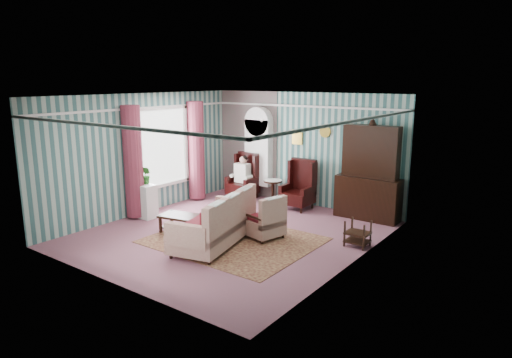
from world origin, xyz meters
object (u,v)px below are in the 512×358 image
Objects in this scene: bookcase at (258,157)px; wingback_left at (243,176)px; wingback_right at (298,185)px; coffee_table at (182,224)px; seated_woman at (243,177)px; round_side_table at (273,191)px; nest_table at (358,233)px; sofa at (214,221)px; plant_stand at (145,201)px; floral_armchair at (264,217)px; dresser_hutch at (369,170)px.

wingback_left is at bearing -122.66° from bookcase.
coffee_table is (-1.04, -3.03, -0.43)m from wingback_right.
wingback_left is 1.75m from wingback_right.
round_side_table is (0.90, 0.15, -0.29)m from seated_woman.
sofa is (-2.34, -1.60, 0.22)m from nest_table.
plant_stand is 1.55m from coffee_table.
nest_table is 0.68× the size of plant_stand.
floral_armchair is at bearing -76.26° from wingback_right.
coffee_table is (-1.59, -0.78, -0.26)m from floral_armchair.
sofa reaches higher than floral_armchair.
plant_stand is (-4.30, -3.02, -0.78)m from dresser_hutch.
nest_table is at bearing -69.19° from sofa.
wingback_left reaches higher than seated_woman.
wingback_right is 1.36× the size of floral_armchair.
bookcase is at bearing 51.41° from floral_armchair.
plant_stand is at bearing 169.63° from coffee_table.
seated_woman is (-3.50, -0.27, -0.59)m from dresser_hutch.
coffee_table is (-0.19, -3.18, -0.10)m from round_side_table.
dresser_hutch is 3.55m from wingback_left.
bookcase reaches higher than plant_stand.
wingback_left is 0.04m from seated_woman.
bookcase is at bearing 153.08° from nest_table.
sofa is at bearing -75.97° from round_side_table.
wingback_right is at bearing -14.57° from bookcase.
wingback_right is at bearing -14.01° from sofa.
bookcase is at bearing 71.51° from plant_stand.
floral_armchair is 1.79m from coffee_table.
dresser_hutch is 1.89× the size of wingback_right.
dresser_hutch reaches higher than bookcase.
dresser_hutch is at bearing 4.41° from wingback_left.
sofa is at bearing -67.40° from bookcase.
coffee_table is (0.71, -3.03, -0.39)m from seated_woman.
sofa is (0.83, -3.30, 0.19)m from round_side_table.
wingback_right is 0.58× the size of sofa.
sofa reaches higher than round_side_table.
bookcase is at bearing 57.34° from wingback_left.
wingback_left reaches higher than nest_table.
seated_woman reaches higher than nest_table.
bookcase is 0.70m from seated_woman.
seated_woman is at bearing 159.15° from nest_table.
plant_stand is (-1.05, -3.14, -0.72)m from bookcase.
seated_woman is at bearing 59.21° from floral_armchair.
nest_table reaches higher than coffee_table.
bookcase is 1.63m from wingback_right.
bookcase reaches higher than floral_armchair.
bookcase is 2.39× the size of coffee_table.
wingback_right is 2.81m from nest_table.
floral_armchair is at bearing -59.74° from round_side_table.
floral_armchair is at bearing -115.46° from dresser_hutch.
wingback_right reaches higher than nest_table.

